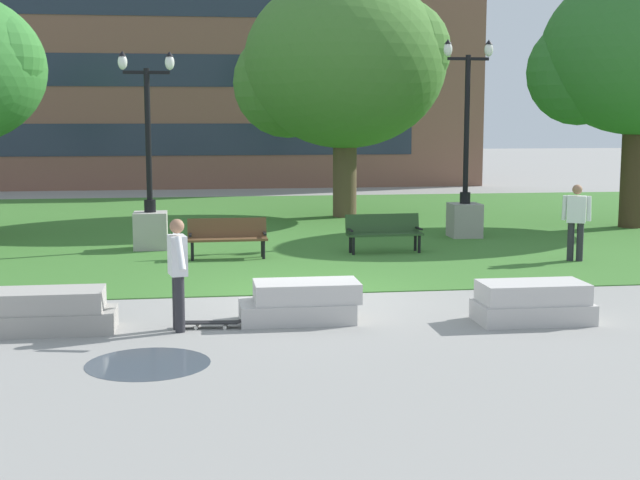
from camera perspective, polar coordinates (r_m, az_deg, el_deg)
name	(u,v)px	position (r m, az deg, el deg)	size (l,w,h in m)	color
ground_plane	(309,294)	(16.30, -0.73, -3.51)	(140.00, 140.00, 0.00)	gray
grass_lawn	(266,227)	(26.12, -3.48, 0.84)	(40.00, 20.00, 0.02)	#3D752D
concrete_block_center	(52,311)	(14.09, -16.79, -4.40)	(1.83, 0.90, 0.64)	#9E9991
concrete_block_left	(301,302)	(14.15, -1.21, -4.00)	(1.89, 0.90, 0.64)	#BCB7B2
concrete_block_right	(533,303)	(14.49, 13.45, -3.94)	(1.80, 0.90, 0.64)	#BCB7B2
person_skateboarder	(178,268)	(13.58, -9.09, -1.77)	(0.31, 1.28, 1.71)	#28282D
skateboard	(211,323)	(13.85, -6.99, -5.27)	(1.04, 0.31, 0.14)	black
puddle	(148,364)	(12.05, -10.95, -7.77)	(1.65, 1.65, 0.01)	#47515B
park_bench_near_left	(384,231)	(21.18, 4.10, 0.61)	(1.83, 0.62, 0.90)	#284723
park_bench_near_right	(227,235)	(20.37, -5.94, 0.29)	(1.80, 0.55, 0.90)	brown
lamp_post_center	(150,209)	(21.99, -10.82, 1.95)	(1.32, 0.80, 4.74)	#ADA89E
lamp_post_left	(465,198)	(24.05, 9.27, 2.67)	(1.32, 0.80, 5.19)	gray
tree_near_right	(343,64)	(28.59, 1.45, 11.17)	(6.70, 6.38, 7.61)	brown
tree_near_left	(636,55)	(27.36, 19.59, 11.09)	(5.79, 5.52, 7.36)	#42301E
person_bystander_near_lawn	(576,218)	(20.60, 16.08, 1.36)	(0.61, 0.40, 1.71)	#28282D
building_facade_distant	(183,43)	(40.47, -8.75, 12.38)	(27.23, 1.03, 12.87)	brown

